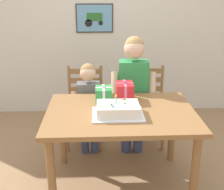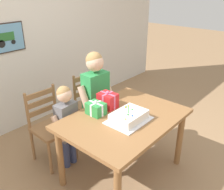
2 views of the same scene
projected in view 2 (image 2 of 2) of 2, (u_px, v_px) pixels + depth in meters
name	position (u px, v px, depth m)	size (l,w,h in m)	color
ground_plane	(123.00, 173.00, 2.97)	(20.00, 20.00, 0.00)	#997551
back_wall	(21.00, 41.00, 3.54)	(6.40, 0.11, 2.60)	silver
dining_table	(124.00, 125.00, 2.69)	(1.32, 0.95, 0.76)	olive
birthday_cake	(129.00, 117.00, 2.56)	(0.44, 0.34, 0.19)	silver
gift_box_red_large	(96.00, 109.00, 2.69)	(0.16, 0.20, 0.17)	#2D8E42
gift_box_beside_cake	(108.00, 100.00, 2.83)	(0.16, 0.21, 0.20)	red
chair_left	(50.00, 126.00, 3.03)	(0.44, 0.44, 0.92)	#996B42
chair_right	(93.00, 105.00, 3.53)	(0.46, 0.46, 0.92)	#996B42
child_older	(96.00, 93.00, 3.11)	(0.49, 0.29, 1.32)	#38426B
child_younger	(67.00, 120.00, 2.85)	(0.38, 0.22, 1.04)	#38426B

